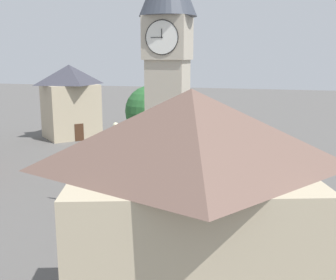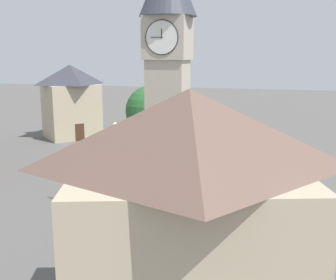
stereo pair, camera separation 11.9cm
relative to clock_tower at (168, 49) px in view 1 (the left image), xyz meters
name	(u,v)px [view 1 (the left image)]	position (x,y,z in m)	size (l,w,h in m)	color
ground_plane	(168,185)	(0.00, 0.00, -10.59)	(200.00, 200.00, 0.00)	#565451
clock_tower	(168,49)	(0.00, 0.00, 0.00)	(4.26, 4.26, 18.21)	#A59C89
car_blue_kerb	(149,233)	(-1.91, 10.42, -9.83)	(4.45, 2.95, 1.53)	gold
car_silver_kerb	(195,203)	(-3.29, 5.24, -9.83)	(3.34, 4.45, 1.53)	red
car_red_corner	(235,156)	(-4.32, -8.05, -9.83)	(3.47, 4.43, 1.53)	white
car_white_side	(252,173)	(-6.39, -2.61, -9.83)	(4.22, 1.99, 1.53)	white
pedestrian	(128,196)	(1.11, 5.85, -9.58)	(0.54, 0.32, 1.69)	#2D3351
tree	(151,111)	(3.78, -7.24, -5.75)	(4.96, 4.96, 7.34)	brown
building_shop_left	(190,222)	(-5.63, 17.18, -5.96)	(9.36, 8.24, 9.07)	tan
building_terrace_right	(70,101)	(16.97, -15.40, -5.98)	(8.47, 8.53, 9.05)	tan
lamp_post	(116,152)	(2.04, 5.40, -6.78)	(0.36, 0.36, 5.82)	black
road_sign	(65,177)	(5.78, 5.76, -8.69)	(0.60, 0.07, 2.80)	gray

